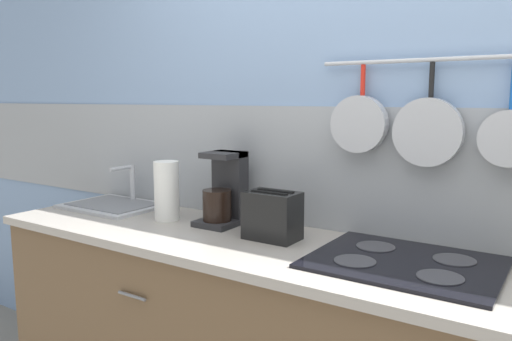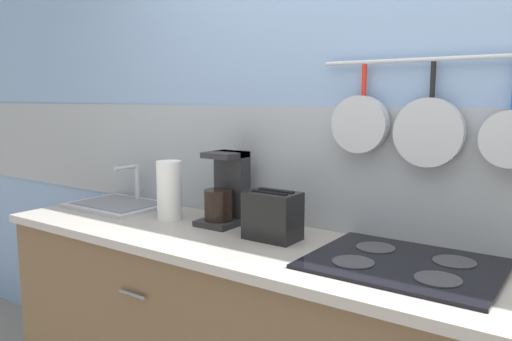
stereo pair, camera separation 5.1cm
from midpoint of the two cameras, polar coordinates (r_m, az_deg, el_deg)
wall_back at (r=1.95m, az=15.99°, el=2.21°), size 7.20×0.14×2.60m
countertop at (r=1.71m, az=11.94°, el=-10.82°), size 3.28×0.60×0.03m
sink_basin at (r=2.59m, az=-16.45°, el=-3.65°), size 0.46×0.35×0.20m
paper_towel_roll at (r=2.24m, az=-10.82°, el=-2.28°), size 0.11×0.11×0.26m
coffee_maker at (r=2.15m, az=-4.29°, el=-2.66°), size 0.16×0.21×0.31m
toaster at (r=1.91m, az=1.10°, el=-5.16°), size 0.22×0.13×0.19m
cooktop at (r=1.71m, az=15.81°, el=-10.07°), size 0.59×0.48×0.01m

